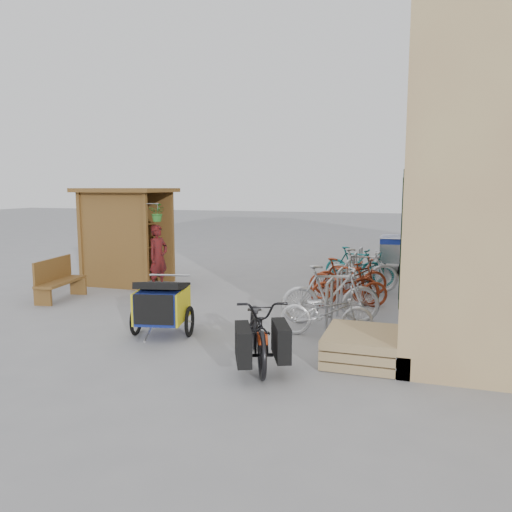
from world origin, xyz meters
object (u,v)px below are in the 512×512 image
(child_trailer, at_px, (162,303))
(bike_1, at_px, (331,294))
(cargo_bike, at_px, (259,329))
(bike_6, at_px, (362,269))
(kiosk, at_px, (124,222))
(bike_2, at_px, (349,287))
(bike_4, at_px, (350,276))
(pallet_stack, at_px, (362,346))
(bike_3, at_px, (343,281))
(bike_5, at_px, (361,270))
(shopping_carts, at_px, (392,250))
(bike_7, at_px, (354,265))
(bench, at_px, (58,279))
(bike_0, at_px, (326,312))
(person_kiosk, at_px, (158,257))

(child_trailer, xyz_separation_m, bike_1, (2.52, 1.55, -0.01))
(cargo_bike, distance_m, bike_6, 6.17)
(kiosk, distance_m, bike_2, 5.85)
(cargo_bike, distance_m, bike_4, 4.89)
(kiosk, bearing_deg, child_trailer, -50.26)
(bike_2, bearing_deg, cargo_bike, 150.34)
(kiosk, xyz_separation_m, bike_6, (5.70, 1.69, -1.14))
(bike_4, bearing_deg, kiosk, 77.81)
(bike_4, bearing_deg, pallet_stack, 173.10)
(bike_3, height_order, bike_5, bike_5)
(bike_4, bearing_deg, shopping_carts, -27.43)
(child_trailer, relative_size, bike_7, 1.09)
(bench, height_order, bike_1, bike_1)
(cargo_bike, height_order, bike_2, cargo_bike)
(shopping_carts, height_order, child_trailer, shopping_carts)
(bench, bearing_deg, bike_2, 2.76)
(bike_1, bearing_deg, bike_0, 166.61)
(pallet_stack, relative_size, bike_1, 0.68)
(bench, distance_m, bike_1, 5.93)
(pallet_stack, height_order, cargo_bike, cargo_bike)
(bike_0, xyz_separation_m, bike_2, (0.10, 2.11, 0.01))
(bike_0, bearing_deg, bike_7, -8.51)
(kiosk, xyz_separation_m, person_kiosk, (1.14, -0.36, -0.78))
(bench, xyz_separation_m, child_trailer, (3.41, -1.63, 0.08))
(child_trailer, height_order, bike_4, child_trailer)
(bench, relative_size, bike_3, 0.93)
(child_trailer, bearing_deg, bike_7, 54.02)
(bike_1, height_order, bike_5, bike_1)
(pallet_stack, relative_size, bike_3, 0.76)
(bike_1, xyz_separation_m, bike_6, (0.17, 3.77, -0.12))
(person_kiosk, xyz_separation_m, bike_0, (4.45, -2.48, -0.38))
(child_trailer, relative_size, cargo_bike, 0.85)
(bike_2, bearing_deg, bike_3, 10.29)
(bike_0, bearing_deg, bike_4, -9.30)
(shopping_carts, distance_m, person_kiosk, 6.83)
(shopping_carts, xyz_separation_m, person_kiosk, (-5.13, -4.50, 0.16))
(bike_0, bearing_deg, bike_5, -12.54)
(pallet_stack, height_order, child_trailer, child_trailer)
(cargo_bike, height_order, bike_0, cargo_bike)
(bench, distance_m, child_trailer, 3.79)
(shopping_carts, xyz_separation_m, bike_0, (-0.69, -6.98, -0.22))
(child_trailer, relative_size, bike_4, 1.02)
(bike_3, xyz_separation_m, bike_4, (0.03, 0.84, -0.04))
(child_trailer, bearing_deg, pallet_stack, -16.22)
(kiosk, height_order, child_trailer, kiosk)
(bench, xyz_separation_m, bike_2, (6.09, 1.27, -0.05))
(pallet_stack, bearing_deg, child_trailer, 175.79)
(bike_6, bearing_deg, shopping_carts, -6.98)
(kiosk, height_order, person_kiosk, kiosk)
(child_trailer, relative_size, bike_3, 1.06)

